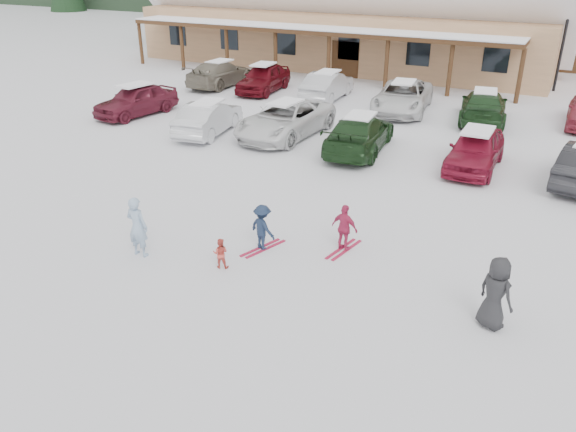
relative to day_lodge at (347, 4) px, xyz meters
The scene contains 20 objects.
ground 29.63m from the day_lodge, 72.16° to the right, with size 160.00×160.00×0.00m, color white.
day_lodge is the anchor object (origin of this frame).
lamp_post 14.50m from the day_lodge, 12.44° to the right, with size 0.50×0.25×6.63m.
adult_skier 29.75m from the day_lodge, 78.36° to the right, with size 0.60×0.39×1.64m, color #8FAAC6.
toddler_red 29.92m from the day_lodge, 73.94° to the right, with size 0.39×0.30×0.81m, color #D0483C.
child_navy 28.76m from the day_lodge, 72.32° to the right, with size 0.82×0.47×1.28m, color #16233A.
skis_child_navy 28.84m from the day_lodge, 72.32° to the right, with size 0.20×1.40×0.03m, color maroon.
child_magenta 28.54m from the day_lodge, 67.98° to the right, with size 0.77×0.32×1.31m, color #B82752.
skis_child_magenta 28.63m from the day_lodge, 67.98° to the right, with size 0.20×1.40×0.03m, color maroon.
bystander_dark 31.75m from the day_lodge, 62.31° to the right, with size 0.80×0.52×1.64m, color #232325.
parked_car_0 18.76m from the day_lodge, 100.99° to the right, with size 1.76×4.37×1.49m, color maroon.
parked_car_1 19.44m from the day_lodge, 85.94° to the right, with size 1.49×4.26×1.41m, color silver.
parked_car_2 18.73m from the day_lodge, 75.89° to the right, with size 2.48×5.38×1.49m, color white.
parked_car_3 20.28m from the day_lodge, 66.33° to the right, with size 2.03×5.00×1.45m, color #1A3619.
parked_car_4 22.36m from the day_lodge, 55.62° to the right, with size 1.70×4.23×1.44m, color maroon.
parked_car_7 11.79m from the day_lodge, 108.36° to the right, with size 2.04×5.03×1.46m, color #776F5D.
parked_car_8 11.37m from the day_lodge, 92.85° to the right, with size 1.83×4.56×1.55m, color #5A0A13.
parked_car_9 11.87m from the day_lodge, 72.74° to the right, with size 1.56×4.47×1.47m, color #B0B1B5.
parked_car_10 14.26m from the day_lodge, 56.15° to the right, with size 2.46×5.33×1.48m, color silver.
parked_car_11 16.80m from the day_lodge, 45.08° to the right, with size 2.04×5.01×1.45m, color #1D3E1C.
Camera 1 is at (6.37, -10.75, 7.24)m, focal length 35.00 mm.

